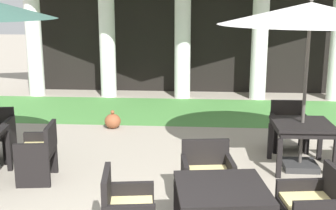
% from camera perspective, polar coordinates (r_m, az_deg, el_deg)
% --- Properties ---
extents(lawn_strip, '(11.04, 2.66, 0.01)m').
position_cam_1_polar(lawn_strip, '(10.56, 1.46, -0.76)').
color(lawn_strip, '#47843D').
rests_on(lawn_strip, ground).
extents(patio_table_near_foreground, '(0.90, 0.90, 0.74)m').
position_cam_1_polar(patio_table_near_foreground, '(7.15, 16.84, -3.00)').
color(patio_table_near_foreground, black).
rests_on(patio_table_near_foreground, ground).
extents(patio_umbrella_near_foreground, '(2.71, 2.71, 2.60)m').
position_cam_1_polar(patio_umbrella_near_foreground, '(6.88, 17.82, 10.90)').
color(patio_umbrella_near_foreground, '#2D2D2D').
rests_on(patio_umbrella_near_foreground, ground).
extents(patio_chair_near_foreground_north, '(0.61, 0.53, 0.84)m').
position_cam_1_polar(patio_chair_near_foreground_north, '(8.08, 15.23, -2.76)').
color(patio_chair_near_foreground_north, black).
rests_on(patio_chair_near_foreground_north, ground).
extents(patio_table_mid_left, '(1.04, 1.04, 0.71)m').
position_cam_1_polar(patio_table_mid_left, '(4.70, 6.89, -11.38)').
color(patio_table_mid_left, black).
rests_on(patio_table_mid_left, ground).
extents(patio_chair_mid_left_north, '(0.69, 0.59, 0.84)m').
position_cam_1_polar(patio_chair_mid_left_north, '(5.67, 5.05, -9.15)').
color(patio_chair_mid_left_north, black).
rests_on(patio_chair_mid_left_north, ground).
extents(patio_chair_mid_left_east, '(0.66, 0.68, 0.87)m').
position_cam_1_polar(patio_chair_mid_left_east, '(5.05, 18.13, -12.68)').
color(patio_chair_mid_left_east, black).
rests_on(patio_chair_mid_left_east, ground).
extents(patio_chair_mid_right_east, '(0.56, 0.67, 0.85)m').
position_cam_1_polar(patio_chair_mid_right_east, '(6.74, -16.26, -5.95)').
color(patio_chair_mid_right_east, black).
rests_on(patio_chair_mid_right_east, ground).
extents(terracotta_urn, '(0.33, 0.33, 0.38)m').
position_cam_1_polar(terracotta_urn, '(9.18, -7.11, -2.05)').
color(terracotta_urn, brown).
rests_on(terracotta_urn, ground).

